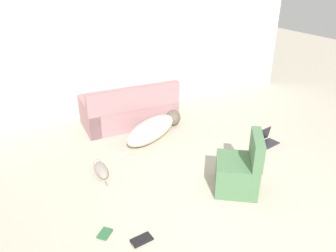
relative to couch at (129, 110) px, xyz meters
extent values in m
plane|color=#BCB29E|center=(0.23, -3.15, -0.27)|extent=(20.00, 20.00, 0.00)
cube|color=beige|center=(0.23, 0.61, 1.09)|extent=(7.43, 0.06, 2.70)
cube|color=#A3757A|center=(0.00, 0.04, -0.06)|extent=(1.69, 0.88, 0.41)
cube|color=#A3757A|center=(-0.01, -0.32, 0.35)|extent=(1.67, 0.18, 0.40)
cube|color=#A3757A|center=(0.74, 0.02, 0.01)|extent=(0.22, 0.85, 0.55)
cube|color=#A3757A|center=(-0.73, 0.06, 0.01)|extent=(0.22, 0.85, 0.55)
ellipsoid|color=beige|center=(0.10, -0.76, -0.09)|extent=(1.24, 0.96, 0.35)
sphere|color=brown|center=(0.68, -0.42, -0.12)|extent=(0.40, 0.40, 0.29)
cylinder|color=beige|center=(-0.54, -1.12, -0.24)|extent=(0.28, 0.19, 0.05)
ellipsoid|color=gray|center=(-0.97, -1.41, -0.19)|extent=(0.18, 0.42, 0.15)
sphere|color=#A89E93|center=(-0.96, -1.17, -0.21)|extent=(0.12, 0.12, 0.11)
cylinder|color=gray|center=(-0.97, -1.67, -0.25)|extent=(0.03, 0.10, 0.02)
cube|color=#2D2D33|center=(1.77, -1.79, -0.26)|extent=(0.37, 0.28, 0.02)
cube|color=#2D2D33|center=(1.75, -1.66, -0.14)|extent=(0.34, 0.11, 0.22)
cube|color=black|center=(1.75, -1.67, -0.14)|extent=(0.31, 0.10, 0.20)
cube|color=#2D663D|center=(-1.26, -2.55, -0.25)|extent=(0.20, 0.20, 0.02)
cube|color=black|center=(-0.94, -2.82, -0.25)|extent=(0.24, 0.15, 0.02)
cube|color=#4C754C|center=(0.54, -2.51, -0.05)|extent=(0.76, 0.77, 0.42)
cube|color=#4C754C|center=(0.71, -2.63, 0.34)|extent=(0.43, 0.54, 0.37)
camera|label=1|loc=(-1.86, -5.29, 2.39)|focal=35.00mm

